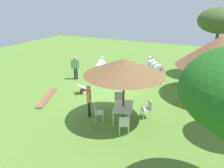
% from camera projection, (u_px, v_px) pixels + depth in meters
% --- Properties ---
extents(ground_plane, '(36.00, 36.00, 0.00)m').
position_uv_depth(ground_plane, '(107.00, 92.00, 13.92)').
color(ground_plane, '#5A8833').
extents(thatched_hut, '(4.73, 4.73, 3.65)m').
position_uv_depth(thatched_hut, '(218.00, 64.00, 12.59)').
color(thatched_hut, beige).
rests_on(thatched_hut, ground_plane).
extents(shade_umbrella, '(3.67, 3.67, 3.05)m').
position_uv_depth(shade_umbrella, '(124.00, 67.00, 9.74)').
color(shade_umbrella, brown).
rests_on(shade_umbrella, ground_plane).
extents(patio_dining_table, '(1.58, 1.17, 0.74)m').
position_uv_depth(patio_dining_table, '(123.00, 108.00, 10.46)').
color(patio_dining_table, silver).
rests_on(patio_dining_table, ground_plane).
extents(patio_chair_near_lawn, '(0.59, 0.60, 0.90)m').
position_uv_depth(patio_chair_near_lawn, '(119.00, 99.00, 11.66)').
color(patio_chair_near_lawn, silver).
rests_on(patio_chair_near_lawn, ground_plane).
extents(patio_chair_near_hut, '(0.59, 0.59, 0.90)m').
position_uv_depth(patio_chair_near_hut, '(97.00, 111.00, 10.42)').
color(patio_chair_near_hut, white).
rests_on(patio_chair_near_hut, ground_plane).
extents(patio_chair_west_end, '(0.57, 0.58, 0.90)m').
position_uv_depth(patio_chair_west_end, '(124.00, 124.00, 9.35)').
color(patio_chair_west_end, silver).
rests_on(patio_chair_west_end, ground_plane).
extents(patio_chair_east_end, '(0.60, 0.60, 0.90)m').
position_uv_depth(patio_chair_east_end, '(148.00, 108.00, 10.72)').
color(patio_chair_east_end, silver).
rests_on(patio_chair_east_end, ground_plane).
extents(guest_beside_umbrella, '(0.49, 0.43, 1.63)m').
position_uv_depth(guest_beside_umbrella, '(89.00, 98.00, 10.70)').
color(guest_beside_umbrella, black).
rests_on(guest_beside_umbrella, ground_plane).
extents(standing_watcher, '(0.46, 0.50, 1.71)m').
position_uv_depth(standing_watcher, '(75.00, 66.00, 15.77)').
color(standing_watcher, black).
rests_on(standing_watcher, ground_plane).
extents(striped_lounge_chair, '(0.96, 0.90, 0.62)m').
position_uv_depth(striped_lounge_chair, '(85.00, 89.00, 13.67)').
color(striped_lounge_chair, '#CA4643').
rests_on(striped_lounge_chair, ground_plane).
extents(zebra_nearest_camera, '(1.98, 1.61, 1.59)m').
position_uv_depth(zebra_nearest_camera, '(155.00, 67.00, 15.40)').
color(zebra_nearest_camera, silver).
rests_on(zebra_nearest_camera, ground_plane).
extents(zebra_by_umbrella, '(2.24, 1.12, 1.48)m').
position_uv_depth(zebra_by_umbrella, '(100.00, 66.00, 15.92)').
color(zebra_by_umbrella, silver).
rests_on(zebra_by_umbrella, ground_plane).
extents(acacia_tree_left_background, '(3.04, 3.04, 5.02)m').
position_uv_depth(acacia_tree_left_background, '(220.00, 21.00, 15.42)').
color(acacia_tree_left_background, brown).
rests_on(acacia_tree_left_background, ground_plane).
extents(brick_patio_kerb, '(2.73, 1.40, 0.08)m').
position_uv_depth(brick_patio_kerb, '(47.00, 97.00, 13.02)').
color(brick_patio_kerb, '#935141').
rests_on(brick_patio_kerb, ground_plane).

